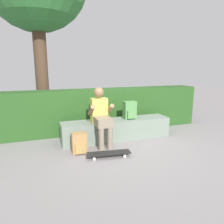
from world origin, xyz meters
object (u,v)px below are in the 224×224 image
at_px(bench_main, 116,129).
at_px(backpack_on_bench, 130,110).
at_px(skateboard_near_person, 109,153).
at_px(backpack_on_ground, 79,143).
at_px(person_skater, 101,115).

xyz_separation_m(bench_main, backpack_on_bench, (0.32, -0.01, 0.42)).
height_order(skateboard_near_person, backpack_on_ground, backpack_on_ground).
bearing_deg(skateboard_near_person, bench_main, 61.61).
height_order(backpack_on_bench, backpack_on_ground, backpack_on_bench).
height_order(skateboard_near_person, backpack_on_bench, backpack_on_bench).
height_order(person_skater, backpack_on_bench, person_skater).
bearing_deg(bench_main, backpack_on_bench, -1.67).
bearing_deg(skateboard_near_person, person_skater, 85.21).
distance_m(skateboard_near_person, backpack_on_ground, 0.61).
bearing_deg(bench_main, backpack_on_ground, -150.93).
relative_size(person_skater, backpack_on_ground, 3.01).
bearing_deg(person_skater, backpack_on_ground, -149.47).
relative_size(skateboard_near_person, backpack_on_bench, 2.05).
bearing_deg(backpack_on_bench, person_skater, -164.34).
xyz_separation_m(person_skater, backpack_on_ground, (-0.53, -0.31, -0.46)).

